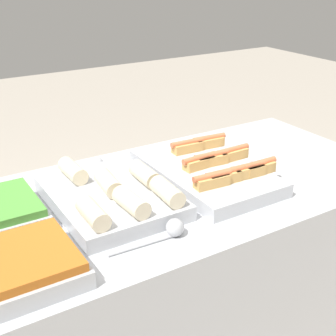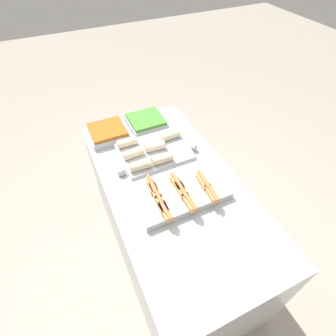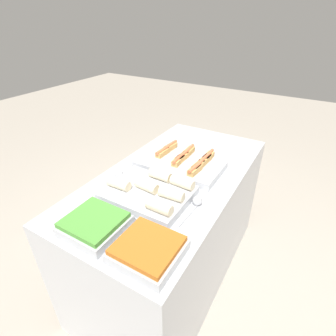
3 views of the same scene
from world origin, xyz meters
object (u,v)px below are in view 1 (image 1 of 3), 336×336
Objects in this scene: tray_hotdogs at (208,170)px; serving_spoon_far at (94,166)px; tray_side_front at (26,265)px; serving_spoon_near at (171,229)px; tray_wraps at (113,196)px.

serving_spoon_far is (-0.33, 0.27, -0.01)m from tray_hotdogs.
serving_spoon_near is at bearing -4.77° from tray_side_front.
serving_spoon_near and serving_spoon_far have the same top height.
serving_spoon_far is (0.06, 0.28, -0.01)m from tray_wraps.
tray_hotdogs reaches higher than serving_spoon_near.
tray_hotdogs is at bearing 17.25° from tray_side_front.
tray_wraps is (-0.38, -0.01, 0.00)m from tray_hotdogs.
tray_wraps is 0.41m from tray_side_front.
tray_side_front is (-0.35, -0.22, -0.00)m from tray_wraps.
tray_wraps is at bearing -179.20° from tray_hotdogs.
serving_spoon_near is (-0.32, -0.26, -0.01)m from tray_hotdogs.
tray_wraps is 0.26m from serving_spoon_near.
serving_spoon_far is (0.40, 0.50, -0.01)m from tray_side_front.
serving_spoon_near is (0.06, -0.26, -0.01)m from tray_wraps.
tray_wraps is 1.94× the size of serving_spoon_near.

